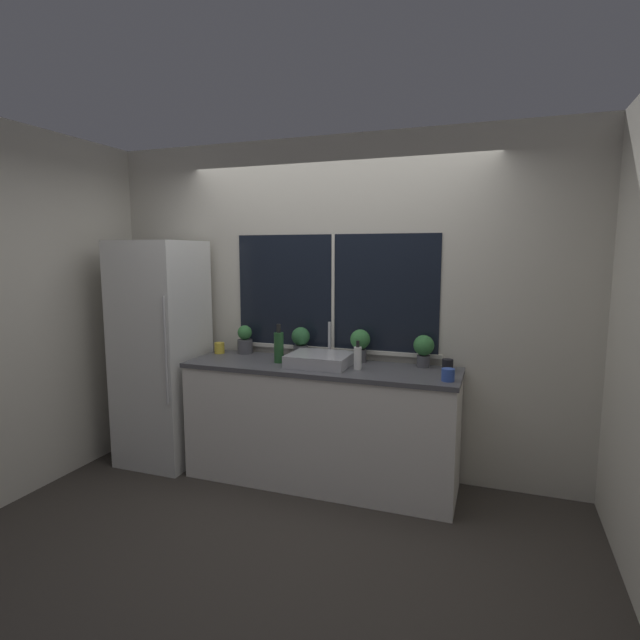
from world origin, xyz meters
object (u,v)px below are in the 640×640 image
Objects in this scene: potted_plant_far_right at (424,348)px; potted_plant_center_right at (360,343)px; potted_plant_center_left at (301,341)px; bottle_tall at (279,347)px; mug_yellow at (219,348)px; mug_blue at (448,375)px; refrigerator at (162,353)px; mug_black at (448,366)px; potted_plant_far_left at (245,340)px; sink at (320,359)px; soap_bottle at (358,358)px.

potted_plant_center_right is at bearing 180.00° from potted_plant_far_right.
potted_plant_center_left is 0.83× the size of bottle_tall.
potted_plant_far_right is 0.80× the size of bottle_tall.
potted_plant_center_left is at bearing 5.98° from mug_yellow.
potted_plant_center_left is 2.87× the size of mug_blue.
refrigerator is at bearing -157.39° from mug_yellow.
potted_plant_center_left is at bearing 174.90° from mug_black.
potted_plant_center_right reaches higher than potted_plant_center_left.
potted_plant_far_left reaches higher than mug_black.
bottle_tall is at bearing -176.51° from sink.
potted_plant_center_right is at bearing 171.18° from mug_black.
potted_plant_center_left is at bearing 163.17° from mug_blue.
mug_black is at bearing 6.50° from sink.
sink is 1.90× the size of potted_plant_far_right.
refrigerator is 1.70m from potted_plant_center_right.
mug_yellow is at bearing 165.90° from bottle_tall.
potted_plant_center_right is at bearing 39.79° from sink.
mug_black is at bearing -3.56° from potted_plant_far_left.
potted_plant_center_left is at bearing 180.00° from potted_plant_center_right.
mug_black is (0.63, 0.15, -0.04)m from soap_bottle.
refrigerator is 2.38m from mug_blue.
mug_yellow is (-1.71, -0.08, -0.10)m from potted_plant_far_right.
bottle_tall reaches higher than potted_plant_center_right.
sink is at bearing -40.60° from potted_plant_center_left.
potted_plant_center_left is 0.25m from bottle_tall.
mug_blue is (1.93, -0.29, -0.00)m from mug_yellow.
soap_bottle is 0.64m from bottle_tall.
soap_bottle is 0.71× the size of bottle_tall.
potted_plant_far_left is at bearing 20.16° from mug_yellow.
refrigerator is 7.27× the size of potted_plant_center_right.
potted_plant_center_left is 0.73m from mug_yellow.
sink reaches higher than mug_yellow.
soap_bottle is 2.47× the size of mug_blue.
mug_blue is at bearing -9.73° from soap_bottle.
potted_plant_center_left reaches higher than potted_plant_far_left.
potted_plant_far_left reaches higher than mug_blue.
refrigerator reaches higher than soap_bottle.
mug_blue is at bearing -16.83° from potted_plant_center_left.
sink is 0.35m from potted_plant_center_right.
refrigerator reaches higher than mug_black.
potted_plant_far_right is at bearing 150.66° from mug_black.
refrigerator is at bearing -158.14° from potted_plant_far_left.
potted_plant_center_right is 1.23m from mug_yellow.
soap_bottle is (0.55, -0.25, -0.05)m from potted_plant_center_left.
refrigerator is 8.74× the size of soap_bottle.
potted_plant_center_left is at bearing 155.37° from soap_bottle.
soap_bottle reaches higher than mug_blue.
potted_plant_far_left is (0.66, 0.26, 0.11)m from refrigerator.
sink is 1.78× the size of potted_plant_center_right.
mug_blue is at bearing -12.00° from potted_plant_far_left.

